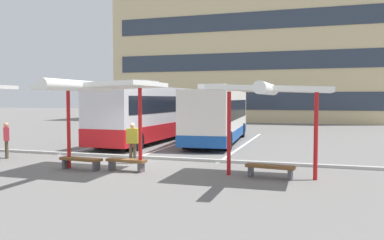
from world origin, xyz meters
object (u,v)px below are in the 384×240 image
at_px(coach_bus_0, 150,114).
at_px(coach_bus_1, 218,116).
at_px(waiting_shelter_2, 271,91).
at_px(bench_3, 126,162).
at_px(bench_4, 270,168).
at_px(waiting_passenger_1, 133,140).
at_px(waiting_shelter_1, 99,88).
at_px(bench_2, 81,161).
at_px(waiting_passenger_0, 6,138).

height_order(coach_bus_0, coach_bus_1, coach_bus_0).
bearing_deg(coach_bus_0, waiting_shelter_2, -48.13).
xyz_separation_m(bench_3, bench_4, (5.27, 0.26, 0.00)).
xyz_separation_m(bench_4, waiting_passenger_1, (-5.80, 1.40, 0.65)).
relative_size(bench_3, waiting_shelter_2, 0.34).
distance_m(coach_bus_1, waiting_shelter_2, 11.12).
bearing_deg(waiting_shelter_1, bench_3, 22.12).
height_order(coach_bus_0, waiting_shelter_1, coach_bus_0).
relative_size(waiting_shelter_1, bench_2, 2.87).
height_order(bench_3, waiting_passenger_1, waiting_passenger_1).
distance_m(waiting_shelter_1, waiting_shelter_2, 6.19).
distance_m(bench_2, waiting_passenger_1, 2.36).
relative_size(bench_3, waiting_passenger_0, 0.97).
xyz_separation_m(coach_bus_0, waiting_shelter_1, (2.22, -9.86, 1.36)).
distance_m(waiting_shelter_1, bench_4, 6.78).
bearing_deg(bench_2, coach_bus_1, 74.95).
relative_size(coach_bus_1, waiting_shelter_2, 2.24).
xyz_separation_m(bench_3, waiting_passenger_0, (-6.60, 1.23, 0.60)).
relative_size(coach_bus_1, waiting_passenger_1, 6.17).
relative_size(bench_2, waiting_passenger_0, 1.08).
distance_m(coach_bus_1, bench_4, 11.01).
relative_size(waiting_shelter_2, bench_4, 2.75).
xyz_separation_m(coach_bus_0, bench_2, (1.32, -9.72, -1.39)).
bearing_deg(bench_2, waiting_shelter_2, 2.91).
bearing_deg(coach_bus_1, waiting_passenger_0, -130.01).
relative_size(coach_bus_0, bench_3, 7.26).
relative_size(bench_4, waiting_passenger_1, 1.00).
height_order(waiting_shelter_1, waiting_shelter_2, waiting_shelter_1).
bearing_deg(coach_bus_1, bench_4, -67.24).
relative_size(bench_2, bench_4, 1.04).
relative_size(coach_bus_1, waiting_passenger_0, 6.41).
xyz_separation_m(waiting_shelter_1, bench_4, (6.17, 0.62, -2.75)).
xyz_separation_m(coach_bus_0, bench_3, (3.12, -9.49, -1.40)).
distance_m(bench_3, waiting_shelter_2, 5.88).
bearing_deg(bench_4, coach_bus_0, 132.26).
bearing_deg(bench_2, bench_3, 7.24).
relative_size(waiting_passenger_0, waiting_passenger_1, 0.96).
relative_size(coach_bus_0, bench_2, 6.53).
distance_m(bench_2, bench_4, 7.08).
relative_size(bench_4, waiting_passenger_0, 1.04).
relative_size(coach_bus_0, waiting_shelter_1, 2.27).
distance_m(coach_bus_1, waiting_passenger_1, 8.84).
relative_size(coach_bus_1, bench_3, 6.60).
distance_m(bench_3, bench_4, 5.27).
xyz_separation_m(bench_3, waiting_shelter_2, (5.27, 0.13, 2.62)).
distance_m(coach_bus_1, waiting_shelter_1, 10.97).
bearing_deg(waiting_passenger_0, waiting_shelter_1, -15.66).
height_order(bench_2, waiting_passenger_1, waiting_passenger_1).
height_order(coach_bus_0, bench_4, coach_bus_0).
height_order(coach_bus_1, bench_3, coach_bus_1).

